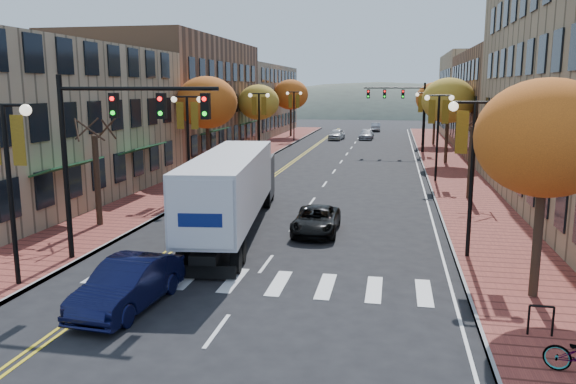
% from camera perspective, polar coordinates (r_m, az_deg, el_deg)
% --- Properties ---
extents(ground, '(200.00, 200.00, 0.00)m').
position_cam_1_polar(ground, '(17.65, -5.19, -11.22)').
color(ground, black).
rests_on(ground, ground).
extents(sidewalk_left, '(4.00, 85.00, 0.15)m').
position_cam_1_polar(sidewalk_left, '(50.53, -4.97, 3.19)').
color(sidewalk_left, brown).
rests_on(sidewalk_left, ground).
extents(sidewalk_right, '(4.00, 85.00, 0.15)m').
position_cam_1_polar(sidewalk_right, '(48.88, 15.82, 2.57)').
color(sidewalk_right, brown).
rests_on(sidewalk_right, ground).
extents(building_left_near, '(12.00, 22.00, 9.00)m').
position_cam_1_polar(building_left_near, '(36.00, -26.30, 6.24)').
color(building_left_near, '#9E8966').
rests_on(building_left_near, ground).
extents(building_left_mid, '(12.00, 24.00, 11.00)m').
position_cam_1_polar(building_left_mid, '(56.07, -12.08, 9.28)').
color(building_left_mid, brown).
rests_on(building_left_mid, ground).
extents(building_left_far, '(12.00, 26.00, 9.50)m').
position_cam_1_polar(building_left_far, '(79.74, -5.06, 9.25)').
color(building_left_far, '#9E8966').
rests_on(building_left_far, ground).
extents(building_right_mid, '(15.00, 24.00, 10.00)m').
position_cam_1_polar(building_right_mid, '(59.42, 24.52, 8.15)').
color(building_right_mid, brown).
rests_on(building_right_mid, ground).
extents(building_right_far, '(15.00, 20.00, 11.00)m').
position_cam_1_polar(building_right_far, '(80.96, 20.89, 9.16)').
color(building_right_far, '#9E8966').
rests_on(building_right_far, ground).
extents(tree_left_a, '(0.28, 0.28, 4.20)m').
position_cam_1_polar(tree_left_a, '(27.68, -18.81, 1.09)').
color(tree_left_a, '#382619').
rests_on(tree_left_a, sidewalk_left).
extents(tree_left_b, '(4.48, 4.48, 7.21)m').
position_cam_1_polar(tree_left_b, '(42.01, -8.24, 8.98)').
color(tree_left_b, '#382619').
rests_on(tree_left_b, sidewalk_left).
extents(tree_left_c, '(4.16, 4.16, 6.69)m').
position_cam_1_polar(tree_left_c, '(57.39, -3.01, 9.08)').
color(tree_left_c, '#382619').
rests_on(tree_left_c, sidewalk_left).
extents(tree_left_d, '(4.61, 4.61, 7.42)m').
position_cam_1_polar(tree_left_d, '(74.99, 0.28, 9.86)').
color(tree_left_d, '#382619').
rests_on(tree_left_d, sidewalk_left).
extents(tree_right_a, '(4.16, 4.16, 6.69)m').
position_cam_1_polar(tree_right_a, '(18.35, 24.73, 4.97)').
color(tree_right_a, '#382619').
rests_on(tree_right_a, sidewalk_right).
extents(tree_right_b, '(0.28, 0.28, 4.20)m').
position_cam_1_polar(tree_right_b, '(34.30, 18.06, 2.87)').
color(tree_right_b, '#382619').
rests_on(tree_right_b, sidewalk_right).
extents(tree_right_c, '(4.48, 4.48, 7.21)m').
position_cam_1_polar(tree_right_c, '(49.95, 15.99, 8.92)').
color(tree_right_c, '#382619').
rests_on(tree_right_c, sidewalk_right).
extents(tree_right_d, '(4.35, 4.35, 7.00)m').
position_cam_1_polar(tree_right_d, '(65.91, 14.75, 9.15)').
color(tree_right_d, '#382619').
rests_on(tree_right_d, sidewalk_right).
extents(lamp_left_a, '(1.96, 0.36, 6.05)m').
position_cam_1_polar(lamp_left_a, '(19.97, -26.63, 2.99)').
color(lamp_left_a, black).
rests_on(lamp_left_a, ground).
extents(lamp_left_b, '(1.96, 0.36, 6.05)m').
position_cam_1_polar(lamp_left_b, '(34.04, -10.16, 6.63)').
color(lamp_left_b, black).
rests_on(lamp_left_b, ground).
extents(lamp_left_c, '(1.96, 0.36, 6.05)m').
position_cam_1_polar(lamp_left_c, '(51.24, -2.96, 8.05)').
color(lamp_left_c, black).
rests_on(lamp_left_c, ground).
extents(lamp_left_d, '(1.96, 0.36, 6.05)m').
position_cam_1_polar(lamp_left_d, '(68.85, 0.61, 8.71)').
color(lamp_left_d, black).
rests_on(lamp_left_d, ground).
extents(lamp_right_a, '(1.96, 0.36, 6.05)m').
position_cam_1_polar(lamp_right_a, '(22.06, 18.33, 4.19)').
color(lamp_right_a, black).
rests_on(lamp_right_a, ground).
extents(lamp_right_b, '(1.96, 0.36, 6.05)m').
position_cam_1_polar(lamp_right_b, '(39.92, 15.01, 6.99)').
color(lamp_right_b, black).
rests_on(lamp_right_b, ground).
extents(lamp_right_c, '(1.96, 0.36, 6.05)m').
position_cam_1_polar(lamp_right_c, '(57.86, 13.74, 8.05)').
color(lamp_right_c, black).
rests_on(lamp_right_c, ground).
extents(traffic_mast_near, '(6.10, 0.35, 7.00)m').
position_cam_1_polar(traffic_mast_near, '(21.33, -17.53, 5.74)').
color(traffic_mast_near, black).
rests_on(traffic_mast_near, ground).
extents(traffic_mast_far, '(6.10, 0.34, 7.00)m').
position_cam_1_polar(traffic_mast_far, '(57.77, 11.74, 8.76)').
color(traffic_mast_far, black).
rests_on(traffic_mast_far, ground).
extents(semi_truck, '(4.18, 15.04, 3.71)m').
position_cam_1_polar(semi_truck, '(25.77, -5.43, 0.77)').
color(semi_truck, black).
rests_on(semi_truck, ground).
extents(navy_sedan, '(1.91, 4.62, 1.49)m').
position_cam_1_polar(navy_sedan, '(17.67, -15.90, -8.99)').
color(navy_sedan, black).
rests_on(navy_sedan, ground).
extents(black_suv, '(2.07, 4.33, 1.19)m').
position_cam_1_polar(black_suv, '(25.58, 2.89, -2.88)').
color(black_suv, black).
rests_on(black_suv, ground).
extents(car_far_white, '(2.04, 4.20, 1.38)m').
position_cam_1_polar(car_far_white, '(71.77, 4.96, 5.86)').
color(car_far_white, silver).
rests_on(car_far_white, ground).
extents(car_far_silver, '(1.86, 4.31, 1.24)m').
position_cam_1_polar(car_far_silver, '(72.57, 7.97, 5.80)').
color(car_far_silver, '#9B9CA2').
rests_on(car_far_silver, ground).
extents(car_far_oncoming, '(1.52, 3.90, 1.27)m').
position_cam_1_polar(car_far_oncoming, '(86.62, 8.89, 6.54)').
color(car_far_oncoming, '#B5B5BD').
rests_on(car_far_oncoming, ground).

